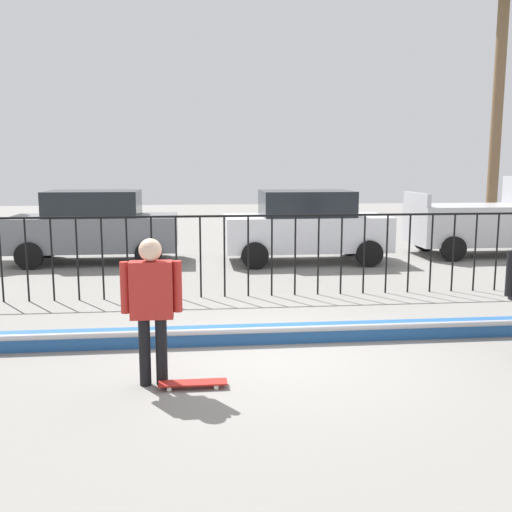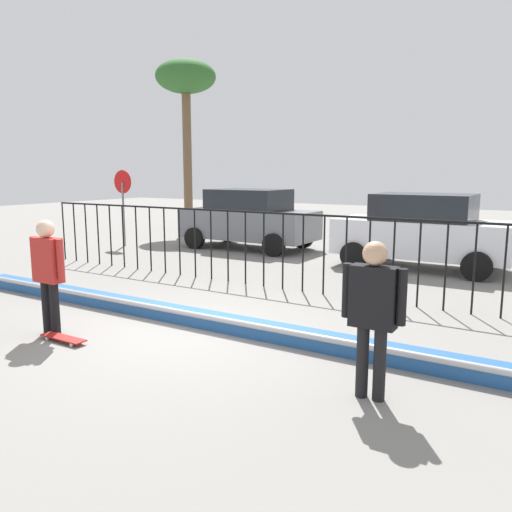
# 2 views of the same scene
# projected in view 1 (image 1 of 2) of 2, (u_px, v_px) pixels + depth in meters

# --- Properties ---
(ground_plane) EXTENTS (60.00, 60.00, 0.00)m
(ground_plane) POSITION_uv_depth(u_px,v_px,m) (271.00, 350.00, 8.08)
(ground_plane) COLOR gray
(bowl_coping_ledge) EXTENTS (11.00, 0.40, 0.27)m
(bowl_coping_ledge) POSITION_uv_depth(u_px,v_px,m) (267.00, 333.00, 8.48)
(bowl_coping_ledge) COLOR #235699
(bowl_coping_ledge) RESTS_ON ground
(perimeter_fence) EXTENTS (14.04, 0.04, 1.61)m
(perimeter_fence) POSITION_uv_depth(u_px,v_px,m) (248.00, 246.00, 11.26)
(perimeter_fence) COLOR black
(perimeter_fence) RESTS_ON ground
(skateboarder) EXTENTS (0.71, 0.26, 1.75)m
(skateboarder) POSITION_uv_depth(u_px,v_px,m) (152.00, 298.00, 6.67)
(skateboarder) COLOR black
(skateboarder) RESTS_ON ground
(skateboard) EXTENTS (0.80, 0.20, 0.07)m
(skateboard) POSITION_uv_depth(u_px,v_px,m) (193.00, 383.00, 6.72)
(skateboard) COLOR #A51E19
(skateboard) RESTS_ON ground
(parked_car_gray) EXTENTS (4.30, 2.12, 1.90)m
(parked_car_gray) POSITION_uv_depth(u_px,v_px,m) (95.00, 226.00, 15.27)
(parked_car_gray) COLOR slate
(parked_car_gray) RESTS_ON ground
(parked_car_white) EXTENTS (4.30, 2.12, 1.90)m
(parked_car_white) POSITION_uv_depth(u_px,v_px,m) (306.00, 226.00, 15.32)
(parked_car_white) COLOR silver
(parked_car_white) RESTS_ON ground
(pickup_truck) EXTENTS (4.70, 2.12, 2.24)m
(pickup_truck) POSITION_uv_depth(u_px,v_px,m) (501.00, 219.00, 16.50)
(pickup_truck) COLOR #B7B7BC
(pickup_truck) RESTS_ON ground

